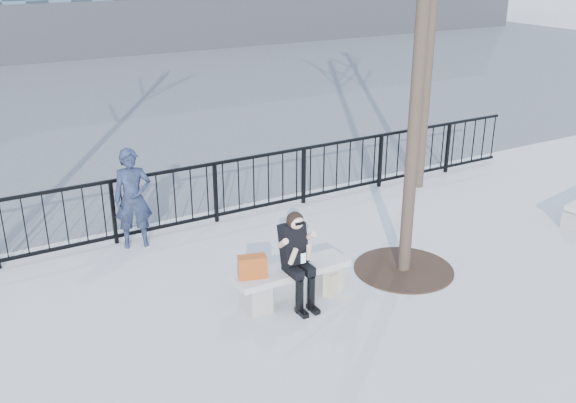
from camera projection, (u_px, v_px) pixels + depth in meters
ground at (292, 299)px, 8.90m from camera, size 120.00×120.00×0.00m
street_surface at (62, 96)px, 20.99m from camera, size 60.00×23.00×0.01m
railing at (205, 194)px, 11.11m from camera, size 14.00×0.06×1.10m
tree_grate at (403, 269)px, 9.69m from camera, size 1.50×1.50×0.02m
bench_main at (292, 280)px, 8.79m from camera, size 1.65×0.46×0.49m
seated_woman at (298, 260)px, 8.52m from camera, size 0.50×0.64×1.34m
handbag at (252, 267)px, 8.40m from camera, size 0.40×0.27×0.31m
shopping_bag at (334, 282)px, 9.01m from camera, size 0.38×0.26×0.34m
standing_man at (133, 199)px, 10.19m from camera, size 0.68×0.53×1.64m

